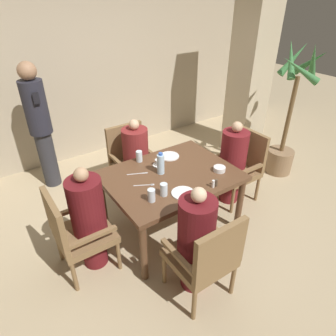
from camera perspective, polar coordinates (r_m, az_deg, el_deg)
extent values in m
plane|color=tan|center=(3.58, 0.47, -10.95)|extent=(16.00, 16.00, 0.00)
cube|color=tan|center=(4.81, -15.95, 18.14)|extent=(8.00, 0.06, 2.80)
cube|color=#BCAD8E|center=(4.97, 15.55, 18.02)|extent=(0.49, 0.49, 2.70)
cube|color=brown|center=(3.16, 0.53, -1.57)|extent=(1.35, 1.03, 0.05)
cylinder|color=brown|center=(2.84, -4.66, -15.76)|extent=(0.07, 0.07, 0.67)
cylinder|color=brown|center=(3.44, 13.45, -6.85)|extent=(0.07, 0.07, 0.67)
cylinder|color=brown|center=(3.47, -12.32, -6.27)|extent=(0.07, 0.07, 0.67)
cylinder|color=brown|center=(3.97, 4.05, -0.24)|extent=(0.07, 0.07, 0.67)
cube|color=brown|center=(3.01, -15.46, -12.14)|extent=(0.50, 0.50, 0.07)
cube|color=brown|center=(2.80, -20.67, -9.63)|extent=(0.05, 0.50, 0.47)
cube|color=brown|center=(3.09, -17.40, -7.48)|extent=(0.45, 0.04, 0.04)
cube|color=brown|center=(2.74, -14.16, -12.65)|extent=(0.45, 0.04, 0.04)
cylinder|color=brown|center=(3.36, -12.75, -11.28)|extent=(0.04, 0.04, 0.36)
cylinder|color=brown|center=(3.06, -9.36, -16.07)|extent=(0.04, 0.04, 0.36)
cylinder|color=brown|center=(3.29, -19.98, -13.85)|extent=(0.04, 0.04, 0.36)
cylinder|color=brown|center=(2.98, -17.39, -19.12)|extent=(0.04, 0.04, 0.36)
cylinder|color=#5B1419|center=(3.15, -13.94, -14.16)|extent=(0.24, 0.24, 0.43)
cylinder|color=#5B1419|center=(2.82, -15.22, -7.08)|extent=(0.32, 0.32, 0.56)
sphere|color=tan|center=(2.63, -16.24, -1.21)|extent=(0.13, 0.13, 0.13)
cube|color=brown|center=(3.92, -6.40, 0.20)|extent=(0.50, 0.50, 0.07)
cube|color=brown|center=(3.97, -8.24, 4.99)|extent=(0.50, 0.05, 0.47)
cube|color=brown|center=(3.94, -3.59, 3.11)|extent=(0.04, 0.45, 0.04)
cube|color=brown|center=(3.76, -9.61, 1.19)|extent=(0.04, 0.45, 0.04)
cylinder|color=brown|center=(3.96, -1.89, -2.90)|extent=(0.04, 0.04, 0.36)
cylinder|color=brown|center=(3.79, -7.52, -5.00)|extent=(0.04, 0.04, 0.36)
cylinder|color=brown|center=(4.28, -5.07, -0.14)|extent=(0.04, 0.04, 0.36)
cylinder|color=brown|center=(4.13, -10.38, -1.95)|extent=(0.04, 0.04, 0.36)
cylinder|color=maroon|center=(3.97, -5.83, -2.40)|extent=(0.24, 0.24, 0.43)
cylinder|color=maroon|center=(3.73, -6.22, 3.67)|extent=(0.32, 0.32, 0.52)
sphere|color=tan|center=(3.59, -6.51, 8.22)|extent=(0.12, 0.12, 0.12)
cube|color=brown|center=(3.88, 12.55, -0.78)|extent=(0.50, 0.50, 0.07)
cube|color=brown|center=(3.90, 15.39, 3.64)|extent=(0.05, 0.50, 0.47)
cube|color=brown|center=(3.67, 15.36, -0.31)|extent=(0.45, 0.04, 0.04)
cube|color=brown|center=(3.94, 10.45, 2.61)|extent=(0.45, 0.04, 0.04)
cylinder|color=brown|center=(3.74, 12.18, -6.08)|extent=(0.04, 0.04, 0.36)
cylinder|color=brown|center=(3.99, 7.74, -2.96)|extent=(0.04, 0.04, 0.36)
cylinder|color=brown|center=(4.03, 16.62, -3.80)|extent=(0.04, 0.04, 0.36)
cylinder|color=brown|center=(4.26, 12.22, -1.03)|extent=(0.04, 0.04, 0.36)
cylinder|color=maroon|center=(3.94, 11.64, -3.27)|extent=(0.24, 0.24, 0.43)
cylinder|color=maroon|center=(3.69, 12.44, 2.93)|extent=(0.32, 0.32, 0.54)
sphere|color=tan|center=(3.55, 13.04, 7.64)|extent=(0.13, 0.13, 0.13)
cube|color=brown|center=(2.73, 5.96, -16.59)|extent=(0.50, 0.50, 0.07)
cube|color=brown|center=(2.42, 9.92, -15.50)|extent=(0.50, 0.05, 0.47)
cube|color=brown|center=(2.51, 1.93, -16.52)|extent=(0.04, 0.45, 0.04)
cube|color=brown|center=(2.73, 9.96, -12.23)|extent=(0.04, 0.45, 0.04)
cylinder|color=brown|center=(2.92, -0.72, -18.65)|extent=(0.04, 0.04, 0.36)
cylinder|color=brown|center=(3.10, 6.32, -15.02)|extent=(0.04, 0.04, 0.36)
cylinder|color=brown|center=(2.71, 4.98, -24.52)|extent=(0.04, 0.04, 0.36)
cylinder|color=brown|center=(2.90, 12.24, -20.02)|extent=(0.04, 0.04, 0.36)
cylinder|color=#5B1419|center=(2.89, 4.97, -18.27)|extent=(0.24, 0.24, 0.43)
cylinder|color=#5B1419|center=(2.54, 5.47, -11.17)|extent=(0.32, 0.32, 0.54)
sphere|color=beige|center=(2.33, 5.88, -5.12)|extent=(0.13, 0.13, 0.13)
cylinder|color=#2D2D33|center=(4.39, -21.87, 1.62)|extent=(0.22, 0.22, 0.79)
cylinder|color=#23232D|center=(4.11, -23.89, 10.48)|extent=(0.29, 0.29, 0.67)
sphere|color=#997051|center=(3.99, -25.30, 16.40)|extent=(0.22, 0.22, 0.22)
cube|color=black|center=(3.90, -23.82, 12.09)|extent=(0.07, 0.01, 0.14)
cylinder|color=#896B4C|center=(4.77, 20.39, 1.30)|extent=(0.38, 0.38, 0.35)
cylinder|color=brown|center=(4.48, 22.07, 9.18)|extent=(0.06, 0.06, 1.07)
cone|color=#38753D|center=(4.45, 25.49, 17.75)|extent=(0.12, 0.45, 0.39)
cone|color=#38753D|center=(4.41, 22.79, 18.65)|extent=(0.41, 0.22, 0.44)
cone|color=#38753D|center=(4.24, 22.41, 18.57)|extent=(0.28, 0.34, 0.47)
cone|color=#38753D|center=(4.09, 24.00, 16.67)|extent=(0.37, 0.44, 0.34)
cone|color=#38753D|center=(4.26, 25.92, 17.88)|extent=(0.36, 0.23, 0.47)
cylinder|color=white|center=(3.46, 0.25, 2.28)|extent=(0.23, 0.23, 0.01)
cylinder|color=white|center=(2.86, 2.90, -4.80)|extent=(0.23, 0.23, 0.01)
cylinder|color=white|center=(3.29, -1.87, 0.56)|extent=(0.12, 0.12, 0.01)
cylinder|color=white|center=(3.27, -1.88, 1.10)|extent=(0.07, 0.07, 0.06)
cylinder|color=white|center=(3.23, 9.77, -0.18)|extent=(0.13, 0.13, 0.05)
cylinder|color=silver|center=(3.11, -1.40, 0.74)|extent=(0.08, 0.08, 0.22)
cylinder|color=#3359B2|center=(3.05, -1.43, 2.69)|extent=(0.04, 0.04, 0.02)
cylinder|color=silver|center=(3.36, -5.51, 2.23)|extent=(0.07, 0.07, 0.13)
cylinder|color=silver|center=(2.74, -3.18, -5.21)|extent=(0.07, 0.07, 0.13)
cylinder|color=silver|center=(2.81, -0.81, -4.13)|extent=(0.07, 0.07, 0.13)
cylinder|color=white|center=(2.95, 8.60, -3.00)|extent=(0.03, 0.03, 0.08)
cylinder|color=#4C3D2D|center=(2.98, 9.16, -2.79)|extent=(0.03, 0.03, 0.08)
cube|color=silver|center=(2.98, -4.79, -3.28)|extent=(0.17, 0.10, 0.00)
cube|color=silver|center=(2.98, -2.97, -3.19)|extent=(0.04, 0.04, 0.00)
cube|color=silver|center=(3.16, -6.15, -1.11)|extent=(0.18, 0.09, 0.00)
cube|color=silver|center=(3.17, -4.44, -0.95)|extent=(0.06, 0.04, 0.00)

